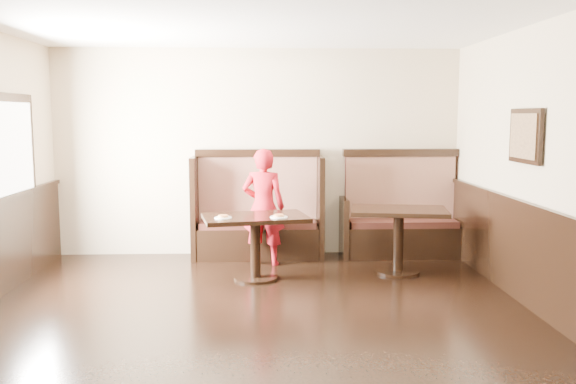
{
  "coord_description": "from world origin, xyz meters",
  "views": [
    {
      "loc": [
        0.08,
        -4.82,
        1.91
      ],
      "look_at": [
        0.37,
        2.35,
        1.0
      ],
      "focal_mm": 38.0,
      "sensor_mm": 36.0,
      "label": 1
    }
  ],
  "objects": [
    {
      "name": "ground",
      "position": [
        0.0,
        0.0,
        0.0
      ],
      "size": [
        7.0,
        7.0,
        0.0
      ],
      "primitive_type": "plane",
      "color": "black",
      "rests_on": "ground"
    },
    {
      "name": "booth_main",
      "position": [
        0.0,
        3.3,
        0.53
      ],
      "size": [
        1.75,
        0.72,
        1.45
      ],
      "color": "black",
      "rests_on": "ground"
    },
    {
      "name": "table_main",
      "position": [
        -0.02,
        2.14,
        0.58
      ],
      "size": [
        1.3,
        0.95,
        0.75
      ],
      "rotation": [
        0.0,
        0.0,
        0.19
      ],
      "color": "black",
      "rests_on": "ground"
    },
    {
      "name": "booth_neighbor",
      "position": [
        1.95,
        3.29,
        0.48
      ],
      "size": [
        1.65,
        0.72,
        1.45
      ],
      "color": "black",
      "rests_on": "ground"
    },
    {
      "name": "room_shell",
      "position": [
        -0.3,
        0.28,
        0.67
      ],
      "size": [
        7.0,
        7.0,
        7.0
      ],
      "color": "#BEAE8A",
      "rests_on": "ground"
    },
    {
      "name": "child",
      "position": [
        0.08,
        2.84,
        0.75
      ],
      "size": [
        0.59,
        0.44,
        1.49
      ],
      "primitive_type": "imported",
      "rotation": [
        0.0,
        0.0,
        2.98
      ],
      "color": "#A9121D",
      "rests_on": "ground"
    },
    {
      "name": "table_neighbor",
      "position": [
        1.71,
        2.36,
        0.59
      ],
      "size": [
        1.24,
        0.91,
        0.79
      ],
      "rotation": [
        0.0,
        0.0,
        -0.16
      ],
      "color": "black",
      "rests_on": "ground"
    },
    {
      "name": "pizza_plate_right",
      "position": [
        0.25,
        2.0,
        0.77
      ],
      "size": [
        0.2,
        0.2,
        0.04
      ],
      "color": "white",
      "rests_on": "table_main"
    },
    {
      "name": "pizza_plate_left",
      "position": [
        -0.38,
        1.97,
        0.77
      ],
      "size": [
        0.2,
        0.2,
        0.04
      ],
      "color": "white",
      "rests_on": "table_main"
    }
  ]
}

